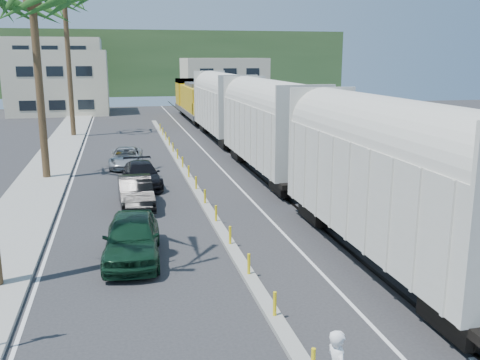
# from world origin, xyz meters

# --- Properties ---
(ground) EXTENTS (140.00, 140.00, 0.00)m
(ground) POSITION_xyz_m (0.00, 0.00, 0.00)
(ground) COLOR #28282B
(ground) RESTS_ON ground
(sidewalk) EXTENTS (3.00, 90.00, 0.15)m
(sidewalk) POSITION_xyz_m (-8.50, 25.00, 0.07)
(sidewalk) COLOR gray
(sidewalk) RESTS_ON ground
(rails) EXTENTS (1.56, 100.00, 0.06)m
(rails) POSITION_xyz_m (5.00, 28.00, 0.03)
(rails) COLOR black
(rails) RESTS_ON ground
(median) EXTENTS (0.45, 60.00, 0.85)m
(median) POSITION_xyz_m (0.00, 19.96, 0.09)
(median) COLOR gray
(median) RESTS_ON ground
(lane_markings) EXTENTS (9.42, 90.00, 0.01)m
(lane_markings) POSITION_xyz_m (-2.15, 25.00, 0.00)
(lane_markings) COLOR silver
(lane_markings) RESTS_ON ground
(freight_train) EXTENTS (3.00, 60.94, 5.85)m
(freight_train) POSITION_xyz_m (5.00, 25.91, 2.91)
(freight_train) COLOR beige
(freight_train) RESTS_ON ground
(buildings) EXTENTS (38.00, 27.00, 10.00)m
(buildings) POSITION_xyz_m (-6.41, 71.66, 4.36)
(buildings) COLOR beige
(buildings) RESTS_ON ground
(hillside) EXTENTS (80.00, 20.00, 12.00)m
(hillside) POSITION_xyz_m (0.00, 100.00, 6.00)
(hillside) COLOR #385628
(hillside) RESTS_ON ground
(car_lead) EXTENTS (2.67, 5.16, 1.66)m
(car_lead) POSITION_xyz_m (-3.69, 7.59, 0.83)
(car_lead) COLOR #11331F
(car_lead) RESTS_ON ground
(car_second) EXTENTS (1.88, 4.59, 1.48)m
(car_second) POSITION_xyz_m (-3.31, 14.63, 0.74)
(car_second) COLOR black
(car_second) RESTS_ON ground
(car_third) EXTENTS (2.59, 5.00, 1.37)m
(car_third) POSITION_xyz_m (-2.82, 18.79, 0.69)
(car_third) COLOR black
(car_third) RESTS_ON ground
(car_rear) EXTENTS (2.61, 4.83, 1.28)m
(car_rear) POSITION_xyz_m (-3.54, 24.71, 0.64)
(car_rear) COLOR #ABAEB0
(car_rear) RESTS_ON ground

